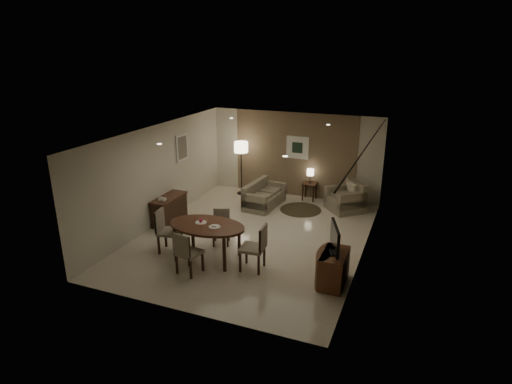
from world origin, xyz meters
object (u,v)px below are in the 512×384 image
at_px(chair_left, 170,231).
at_px(armchair, 345,197).
at_px(chair_near, 189,252).
at_px(chair_far, 221,228).
at_px(dining_table, 208,242).
at_px(sofa, 264,194).
at_px(side_table, 309,191).
at_px(tv_cabinet, 334,269).
at_px(floor_lamp, 241,168).
at_px(console_desk, 169,210).
at_px(chair_right, 252,247).

xyz_separation_m(chair_left, armchair, (3.34, 4.22, -0.09)).
distance_m(chair_near, chair_far, 1.52).
relative_size(dining_table, armchair, 1.86).
xyz_separation_m(dining_table, chair_near, (-0.06, -0.72, 0.07)).
bearing_deg(sofa, side_table, -42.47).
distance_m(tv_cabinet, chair_left, 3.92).
bearing_deg(chair_near, armchair, -105.40).
bearing_deg(side_table, sofa, -137.17).
bearing_deg(floor_lamp, chair_far, -73.84).
relative_size(dining_table, chair_near, 1.84).
bearing_deg(chair_far, floor_lamp, 85.55).
relative_size(tv_cabinet, chair_far, 1.05).
bearing_deg(chair_far, dining_table, -106.82).
relative_size(tv_cabinet, side_table, 1.62).
distance_m(tv_cabinet, dining_table, 2.92).
bearing_deg(armchair, side_table, -153.67).
relative_size(console_desk, tv_cabinet, 1.33).
distance_m(chair_right, floor_lamp, 5.06).
bearing_deg(chair_left, console_desk, 22.92).
distance_m(console_desk, dining_table, 2.46).
height_order(chair_near, side_table, chair_near).
height_order(chair_far, sofa, chair_far).
bearing_deg(chair_right, console_desk, -120.86).
height_order(chair_near, chair_right, chair_right).
distance_m(chair_right, sofa, 3.92).
relative_size(tv_cabinet, chair_left, 0.87).
xyz_separation_m(chair_near, sofa, (0.05, 4.39, -0.12)).
bearing_deg(tv_cabinet, chair_near, -166.78).
distance_m(tv_cabinet, sofa, 4.71).
relative_size(chair_far, side_table, 1.54).
height_order(chair_left, armchair, chair_left).
height_order(chair_near, chair_far, chair_near).
relative_size(tv_cabinet, chair_near, 0.92).
distance_m(chair_far, side_table, 4.09).
distance_m(chair_right, armchair, 4.45).
height_order(console_desk, chair_far, chair_far).
height_order(chair_near, sofa, chair_near).
relative_size(console_desk, chair_near, 1.23).
distance_m(chair_near, side_table, 5.56).
distance_m(tv_cabinet, chair_near, 3.06).
xyz_separation_m(side_table, floor_lamp, (-2.23, -0.26, 0.59)).
bearing_deg(armchair, tv_cabinet, -33.73).
bearing_deg(tv_cabinet, console_desk, 162.95).
relative_size(chair_far, chair_left, 0.83).
height_order(console_desk, dining_table, dining_table).
bearing_deg(tv_cabinet, chair_left, 179.83).
distance_m(dining_table, floor_lamp, 4.60).
xyz_separation_m(chair_far, armchair, (2.40, 3.41, -0.00)).
distance_m(chair_near, floor_lamp, 5.29).
relative_size(armchair, side_table, 1.73).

